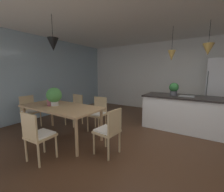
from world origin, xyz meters
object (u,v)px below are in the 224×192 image
chair_near_right (38,135)px  chair_far_left (75,108)px  potted_plant_on_table (54,96)px  vase_on_dining_table (50,102)px  chair_kitchen_end (109,130)px  kitchen_island (184,112)px  chair_window_end (30,110)px  dining_table (61,109)px  chair_far_right (98,113)px  potted_plant_on_island (174,88)px  refrigerator (218,90)px

chair_near_right → chair_far_left: 1.86m
potted_plant_on_table → vase_on_dining_table: potted_plant_on_table is taller
chair_near_right → chair_far_left: bearing=117.6°
chair_kitchen_end → chair_far_left: bearing=154.7°
kitchen_island → potted_plant_on_table: potted_plant_on_table is taller
chair_kitchen_end → chair_window_end: 2.65m
kitchen_island → chair_window_end: bearing=-150.2°
dining_table → chair_far_right: 0.95m
chair_kitchen_end → chair_window_end: size_ratio=1.00×
potted_plant_on_table → kitchen_island: bearing=40.5°
chair_far_left → kitchen_island: size_ratio=0.42×
chair_kitchen_end → potted_plant_on_island: potted_plant_on_island is taller
chair_far_right → refrigerator: size_ratio=0.45×
chair_near_right → vase_on_dining_table: vase_on_dining_table is taller
refrigerator → potted_plant_on_table: bearing=-132.5°
chair_near_right → chair_far_left: size_ratio=1.00×
chair_kitchen_end → chair_far_right: bearing=137.3°
chair_kitchen_end → chair_window_end: (-2.65, 0.01, 0.00)m
refrigerator → potted_plant_on_island: size_ratio=5.70×
kitchen_island → chair_far_right: bearing=-146.3°
kitchen_island → refrigerator: (0.77, 1.43, 0.51)m
dining_table → kitchen_island: kitchen_island is taller
potted_plant_on_island → dining_table: bearing=-134.3°
chair_window_end → chair_far_right: (1.75, 0.82, 0.00)m
chair_near_right → kitchen_island: (1.90, 2.92, -0.01)m
chair_far_left → kitchen_island: 3.04m
chair_window_end → refrigerator: 5.68m
dining_table → chair_window_end: (-1.32, 0.00, -0.21)m
chair_kitchen_end → vase_on_dining_table: size_ratio=5.17×
chair_near_right → chair_window_end: 1.94m
dining_table → chair_window_end: bearing=180.0°
kitchen_island → refrigerator: refrigerator is taller
vase_on_dining_table → chair_far_left: bearing=101.6°
dining_table → chair_kitchen_end: size_ratio=2.19×
dining_table → chair_far_left: bearing=117.5°
chair_kitchen_end → chair_far_right: (-0.90, 0.83, 0.00)m
vase_on_dining_table → refrigerator: bearing=47.3°
chair_far_left → potted_plant_on_island: 2.84m
dining_table → chair_window_end: size_ratio=2.19×
refrigerator → potted_plant_on_island: (-1.06, -1.43, 0.11)m
potted_plant_on_island → kitchen_island: bearing=-0.0°
dining_table → vase_on_dining_table: 0.30m
chair_far_right → vase_on_dining_table: vase_on_dining_table is taller
chair_far_left → chair_window_end: bearing=-137.4°
dining_table → refrigerator: bearing=48.7°
chair_window_end → kitchen_island: (3.65, 2.09, -0.01)m
dining_table → vase_on_dining_table: vase_on_dining_table is taller
potted_plant_on_table → chair_near_right: bearing=-53.1°
kitchen_island → chair_near_right: bearing=-123.1°
chair_far_left → kitchen_island: kitchen_island is taller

